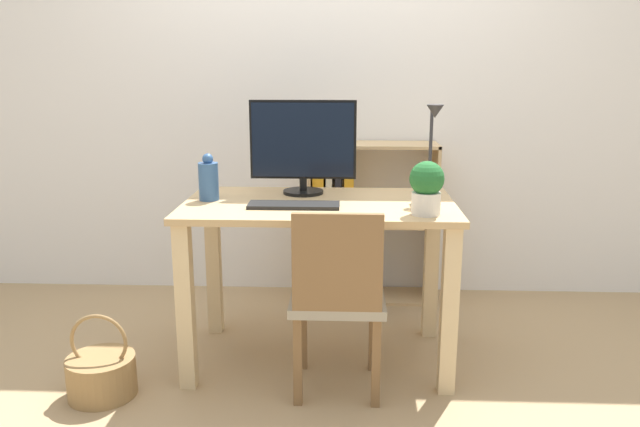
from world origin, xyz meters
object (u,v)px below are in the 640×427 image
(keyboard, at_px, (294,205))
(desk_lamp, at_px, (432,141))
(bookshelf, at_px, (348,228))
(vase, at_px, (209,180))
(potted_plant, at_px, (427,186))
(monitor, at_px, (303,144))
(basket, at_px, (101,374))
(chair, at_px, (338,295))

(keyboard, xyz_separation_m, desk_lamp, (0.63, 0.24, 0.26))
(bookshelf, bearing_deg, vase, -128.97)
(vase, bearing_deg, desk_lamp, 6.05)
(potted_plant, height_order, bookshelf, potted_plant)
(monitor, xyz_separation_m, vase, (-0.43, -0.17, -0.15))
(bookshelf, height_order, basket, bookshelf)
(keyboard, bearing_deg, desk_lamp, 20.54)
(monitor, bearing_deg, vase, -158.00)
(potted_plant, distance_m, bookshelf, 1.19)
(vase, distance_m, basket, 0.97)
(monitor, relative_size, vase, 2.35)
(monitor, relative_size, desk_lamp, 1.17)
(vase, relative_size, potted_plant, 0.96)
(monitor, height_order, vase, monitor)
(vase, distance_m, chair, 0.82)
(basket, bearing_deg, monitor, 34.85)
(keyboard, height_order, vase, vase)
(keyboard, height_order, potted_plant, potted_plant)
(potted_plant, bearing_deg, vase, 165.81)
(vase, relative_size, bookshelf, 0.23)
(monitor, height_order, basket, monitor)
(basket, bearing_deg, potted_plant, 6.75)
(monitor, relative_size, basket, 1.37)
(bookshelf, xyz_separation_m, basket, (-1.06, -1.21, -0.34))
(keyboard, bearing_deg, potted_plant, -11.89)
(vase, relative_size, basket, 0.59)
(chair, xyz_separation_m, bookshelf, (0.05, 1.15, -0.02))
(monitor, xyz_separation_m, basket, (-0.84, -0.58, -0.93))
(keyboard, relative_size, potted_plant, 1.79)
(vase, distance_m, potted_plant, 1.00)
(monitor, relative_size, potted_plant, 2.26)
(chair, distance_m, bookshelf, 1.15)
(keyboard, bearing_deg, monitor, 85.92)
(monitor, xyz_separation_m, chair, (0.18, -0.52, -0.57))
(monitor, distance_m, desk_lamp, 0.61)
(desk_lamp, xyz_separation_m, chair, (-0.43, -0.46, -0.59))
(desk_lamp, distance_m, chair, 0.87)
(desk_lamp, height_order, chair, desk_lamp)
(monitor, relative_size, chair, 0.61)
(desk_lamp, bearing_deg, keyboard, -159.46)
(vase, relative_size, chair, 0.26)
(potted_plant, xyz_separation_m, basket, (-1.38, -0.16, -0.80))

